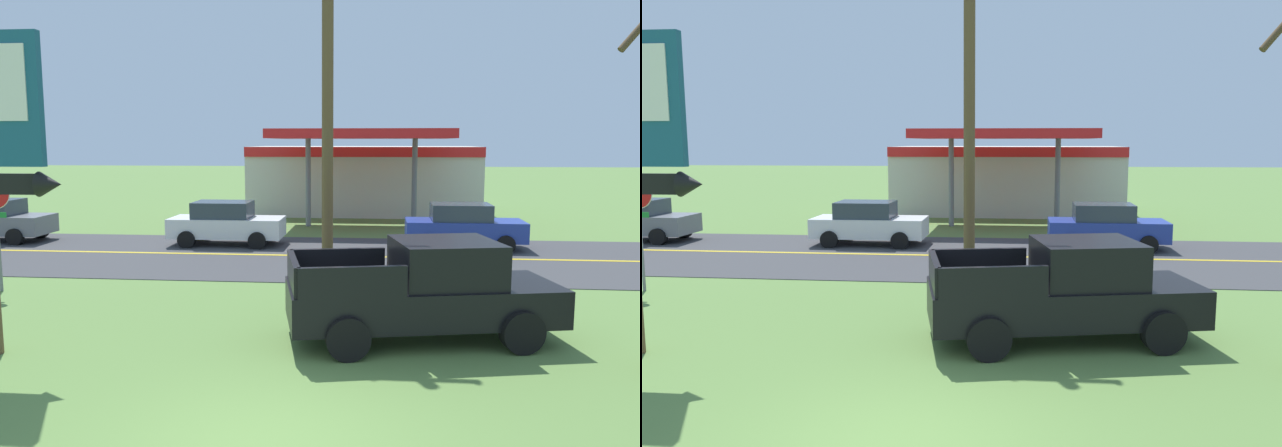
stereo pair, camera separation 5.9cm
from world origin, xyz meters
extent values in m
plane|color=#5B7F3D|center=(0.00, 0.00, 0.00)|extent=(180.00, 180.00, 0.00)
cube|color=#3D3D3F|center=(0.00, 13.00, 0.01)|extent=(140.00, 8.00, 0.02)
cube|color=gold|center=(0.00, 13.00, 0.02)|extent=(126.00, 0.20, 0.01)
cone|color=black|center=(-4.15, 2.77, 3.13)|extent=(0.40, 0.44, 0.44)
cylinder|color=brown|center=(0.30, 6.64, 4.28)|extent=(0.26, 0.26, 8.55)
cube|color=beige|center=(0.68, 26.42, 1.80)|extent=(12.00, 6.00, 3.60)
cube|color=red|center=(0.68, 23.37, 3.35)|extent=(12.00, 0.12, 0.50)
cube|color=red|center=(0.68, 20.42, 4.20)|extent=(8.00, 5.00, 0.40)
cylinder|color=slate|center=(-1.72, 20.42, 2.10)|extent=(0.24, 0.24, 4.20)
cylinder|color=slate|center=(3.08, 20.42, 2.10)|extent=(0.24, 0.24, 4.20)
cube|color=black|center=(2.32, 4.49, 0.76)|extent=(5.49, 2.99, 0.72)
cube|color=black|center=(2.77, 4.59, 1.54)|extent=(2.23, 2.15, 0.84)
cube|color=#28333D|center=(3.64, 4.77, 1.54)|extent=(0.44, 1.64, 0.71)
cube|color=black|center=(0.64, 5.08, 1.40)|extent=(1.93, 0.52, 0.56)
cube|color=black|center=(1.02, 3.28, 1.40)|extent=(1.93, 0.52, 0.56)
cube|color=black|center=(-0.12, 3.97, 1.40)|extent=(0.51, 1.86, 0.56)
cylinder|color=black|center=(3.70, 5.78, 0.40)|extent=(0.84, 0.44, 0.80)
cylinder|color=black|center=(4.10, 3.87, 0.40)|extent=(0.84, 0.44, 0.80)
cylinder|color=black|center=(0.55, 5.12, 0.40)|extent=(0.84, 0.44, 0.80)
cylinder|color=black|center=(0.95, 3.20, 0.40)|extent=(0.84, 0.44, 0.80)
cube|color=silver|center=(-4.16, 15.00, 0.68)|extent=(4.20, 1.76, 0.72)
cube|color=#2D3842|center=(-4.31, 15.00, 1.34)|extent=(2.10, 1.56, 0.60)
cylinder|color=black|center=(-2.86, 15.88, 0.32)|extent=(0.64, 0.24, 0.64)
cylinder|color=black|center=(-2.86, 14.12, 0.32)|extent=(0.64, 0.24, 0.64)
cylinder|color=black|center=(-5.46, 15.88, 0.32)|extent=(0.64, 0.24, 0.64)
cylinder|color=black|center=(-5.46, 14.12, 0.32)|extent=(0.64, 0.24, 0.64)
cylinder|color=black|center=(-12.05, 15.88, 0.32)|extent=(0.64, 0.24, 0.64)
cylinder|color=black|center=(-12.05, 14.12, 0.32)|extent=(0.64, 0.24, 0.64)
cube|color=#233893|center=(4.58, 15.00, 0.68)|extent=(4.20, 1.76, 0.72)
cube|color=#2D3842|center=(4.43, 15.00, 1.34)|extent=(2.10, 1.56, 0.60)
cylinder|color=black|center=(5.88, 15.88, 0.32)|extent=(0.64, 0.24, 0.64)
cylinder|color=black|center=(5.88, 14.12, 0.32)|extent=(0.64, 0.24, 0.64)
cylinder|color=black|center=(3.28, 15.88, 0.32)|extent=(0.64, 0.24, 0.64)
cylinder|color=black|center=(3.28, 14.12, 0.32)|extent=(0.64, 0.24, 0.64)
camera|label=1|loc=(1.44, -7.18, 3.85)|focal=34.20mm
camera|label=2|loc=(1.50, -7.18, 3.85)|focal=34.20mm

